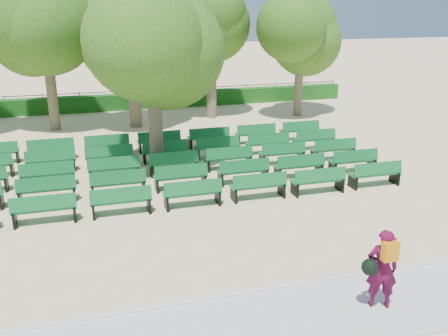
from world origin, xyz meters
name	(u,v)px	position (x,y,z in m)	size (l,w,h in m)	color
ground	(182,193)	(0.00, 0.00, 0.00)	(120.00, 120.00, 0.00)	beige
paving	(259,327)	(0.00, -7.40, 0.03)	(30.00, 2.20, 0.06)	beige
curb	(241,294)	(0.00, -6.25, 0.05)	(30.00, 0.12, 0.10)	silver
hedge	(134,101)	(0.00, 14.00, 0.45)	(26.00, 0.70, 0.90)	#195717
fence	(134,108)	(0.00, 14.40, 0.00)	(26.00, 0.10, 1.02)	black
tree_line	(143,124)	(0.00, 10.00, 0.00)	(21.80, 6.80, 7.04)	#3A691C
bench_array	(173,172)	(0.06, 1.98, 0.09)	(1.78, 0.58, 1.12)	#12682F
tree_among	(153,58)	(-0.43, 2.50, 4.13)	(4.45, 4.45, 6.16)	brown
person	(381,268)	(2.55, -7.44, 0.94)	(0.85, 0.60, 1.71)	#4B0A29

